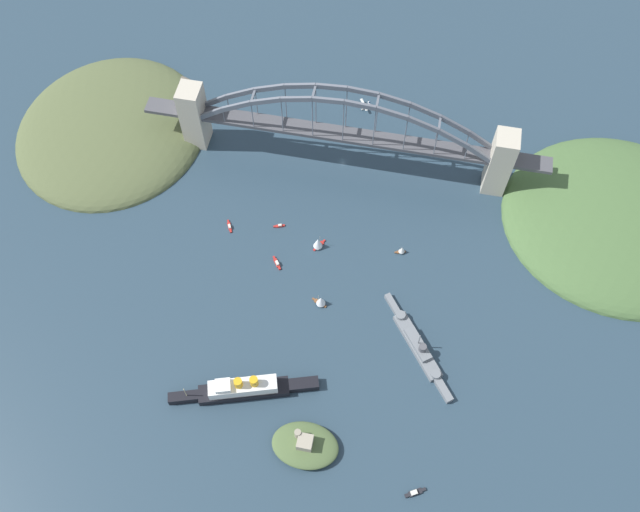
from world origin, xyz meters
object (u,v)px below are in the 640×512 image
object	(u,v)px
ocean_liner	(244,389)
small_boat_5	(279,226)
small_boat_2	(229,226)
small_boat_3	(321,301)
harbor_arch_bridge	(344,136)
seaplane_taxiing_near_bridge	(365,106)
small_boat_6	(402,250)
naval_cruiser	(418,346)
small_boat_1	(415,493)
small_boat_4	(277,263)
fort_island_mid_harbor	(305,445)
small_boat_0	(318,243)

from	to	relation	value
ocean_liner	small_boat_5	size ratio (longest dim) A/B	11.14
ocean_liner	small_boat_2	xyz separation A→B (m)	(36.17, -103.49, -4.98)
small_boat_3	harbor_arch_bridge	bearing A→B (deg)	-86.85
seaplane_taxiing_near_bridge	small_boat_6	xyz separation A→B (m)	(-41.22, 112.45, 1.15)
naval_cruiser	small_boat_1	size ratio (longest dim) A/B	5.59
small_boat_4	small_boat_5	distance (m)	27.21
fort_island_mid_harbor	small_boat_4	bearing A→B (deg)	-69.54
small_boat_2	naval_cruiser	bearing A→B (deg)	155.06
ocean_liner	naval_cruiser	size ratio (longest dim) A/B	1.34
ocean_liner	small_boat_2	bearing A→B (deg)	-70.73
harbor_arch_bridge	small_boat_4	xyz separation A→B (m)	(25.70, 84.93, -26.19)
small_boat_3	small_boat_5	xyz separation A→B (m)	(36.12, -48.53, -3.69)
small_boat_4	harbor_arch_bridge	bearing A→B (deg)	-106.83
fort_island_mid_harbor	small_boat_0	distance (m)	124.24
small_boat_6	seaplane_taxiing_near_bridge	bearing A→B (deg)	-69.87
ocean_liner	fort_island_mid_harbor	distance (m)	45.21
ocean_liner	small_boat_5	bearing A→B (deg)	-87.22
small_boat_4	small_boat_1	bearing A→B (deg)	130.07
small_boat_0	small_boat_4	distance (m)	28.17
small_boat_2	ocean_liner	bearing A→B (deg)	109.27
small_boat_0	ocean_liner	bearing A→B (deg)	77.86
harbor_arch_bridge	small_boat_5	xyz separation A→B (m)	(30.25, 58.10, -26.43)
small_boat_3	small_boat_2	bearing A→B (deg)	-32.11
small_boat_1	small_boat_3	xyz separation A→B (m)	(68.18, -96.87, 3.45)
small_boat_2	small_boat_6	size ratio (longest dim) A/B	1.34
small_boat_6	small_boat_5	bearing A→B (deg)	-3.00
small_boat_2	harbor_arch_bridge	bearing A→B (deg)	-133.38
small_boat_1	small_boat_6	xyz separation A→B (m)	(26.13, -141.30, 2.18)
ocean_liner	small_boat_6	xyz separation A→B (m)	(-72.82, -105.91, -2.65)
small_boat_5	small_boat_6	size ratio (longest dim) A/B	1.07
harbor_arch_bridge	fort_island_mid_harbor	bearing A→B (deg)	94.17
harbor_arch_bridge	ocean_liner	distance (m)	171.29
harbor_arch_bridge	seaplane_taxiing_near_bridge	world-z (taller)	harbor_arch_bridge
small_boat_2	small_boat_3	size ratio (longest dim) A/B	0.95
small_boat_4	small_boat_6	distance (m)	77.08
seaplane_taxiing_near_bridge	small_boat_1	size ratio (longest dim) A/B	1.00
small_boat_0	small_boat_6	world-z (taller)	small_boat_0
small_boat_1	small_boat_5	bearing A→B (deg)	-54.35
naval_cruiser	small_boat_6	size ratio (longest dim) A/B	8.88
small_boat_3	small_boat_6	bearing A→B (deg)	-133.42
small_boat_6	small_boat_3	bearing A→B (deg)	46.58
naval_cruiser	small_boat_2	bearing A→B (deg)	-24.94
seaplane_taxiing_near_bridge	small_boat_5	world-z (taller)	seaplane_taxiing_near_bridge
small_boat_0	small_boat_3	distance (m)	39.59
harbor_arch_bridge	small_boat_1	world-z (taller)	harbor_arch_bridge
small_boat_2	small_boat_5	bearing A→B (deg)	-168.06
ocean_liner	seaplane_taxiing_near_bridge	bearing A→B (deg)	-98.24
naval_cruiser	small_boat_2	xyz separation A→B (m)	(126.70, -58.93, -1.93)
harbor_arch_bridge	ocean_liner	size ratio (longest dim) A/B	3.23
harbor_arch_bridge	small_boat_1	bearing A→B (deg)	110.00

